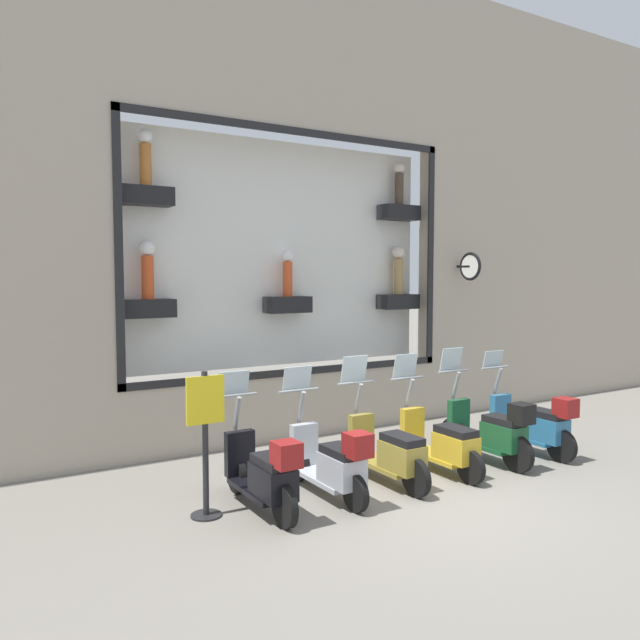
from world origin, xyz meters
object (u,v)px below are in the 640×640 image
scooter_yellow_2 (442,444)px  scooter_silver_4 (332,463)px  scooter_green_1 (492,432)px  scooter_olive_3 (389,453)px  shop_sign_post (206,439)px  scooter_teal_0 (535,425)px  scooter_black_5 (265,474)px

scooter_yellow_2 → scooter_silver_4: (-0.07, 1.86, 0.04)m
scooter_green_1 → scooter_olive_3: size_ratio=1.00×
scooter_green_1 → shop_sign_post: size_ratio=1.07×
scooter_teal_0 → scooter_silver_4: (-0.01, 3.72, -0.01)m
scooter_silver_4 → shop_sign_post: 1.64m
shop_sign_post → scooter_green_1: bearing=-93.4°
scooter_teal_0 → shop_sign_post: (0.26, 5.27, 0.44)m
scooter_olive_3 → shop_sign_post: size_ratio=1.07×
scooter_teal_0 → scooter_green_1: size_ratio=1.00×
scooter_teal_0 → scooter_silver_4: bearing=90.1°
scooter_silver_4 → scooter_yellow_2: bearing=-87.9°
scooter_green_1 → scooter_olive_3: 1.86m
scooter_green_1 → scooter_black_5: bearing=90.1°
scooter_teal_0 → scooter_black_5: (0.00, 4.65, 0.00)m
scooter_black_5 → scooter_green_1: bearing=-89.9°
scooter_teal_0 → shop_sign_post: size_ratio=1.07×
scooter_silver_4 → shop_sign_post: size_ratio=1.06×
scooter_yellow_2 → scooter_black_5: size_ratio=1.00×
shop_sign_post → scooter_teal_0: bearing=-92.9°
scooter_olive_3 → scooter_black_5: bearing=92.0°
scooter_yellow_2 → scooter_olive_3: size_ratio=1.00×
scooter_olive_3 → scooter_silver_4: bearing=94.4°
scooter_yellow_2 → shop_sign_post: bearing=86.6°
scooter_silver_4 → scooter_black_5: bearing=89.5°
scooter_yellow_2 → scooter_black_5: (-0.06, 2.79, 0.05)m
shop_sign_post → scooter_yellow_2: bearing=-93.4°
scooter_green_1 → shop_sign_post: shop_sign_post is taller
scooter_green_1 → shop_sign_post: bearing=86.6°
scooter_teal_0 → shop_sign_post: 5.29m
scooter_olive_3 → scooter_silver_4: 0.93m
scooter_green_1 → shop_sign_post: 4.37m
scooter_black_5 → shop_sign_post: shop_sign_post is taller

